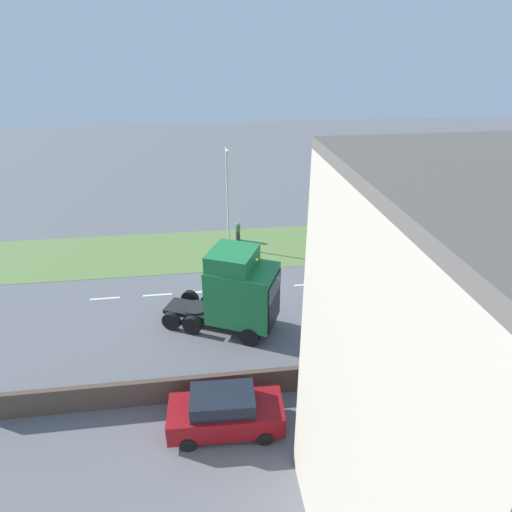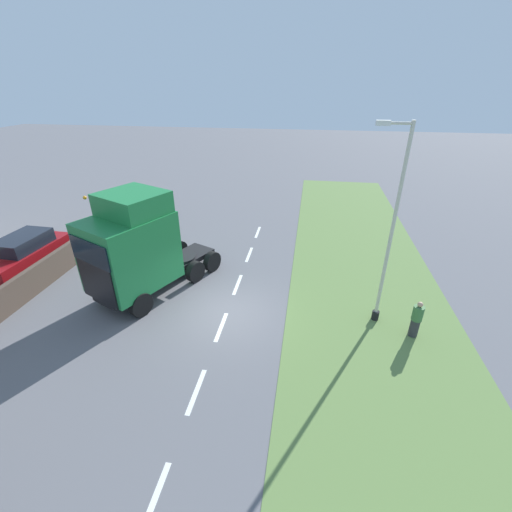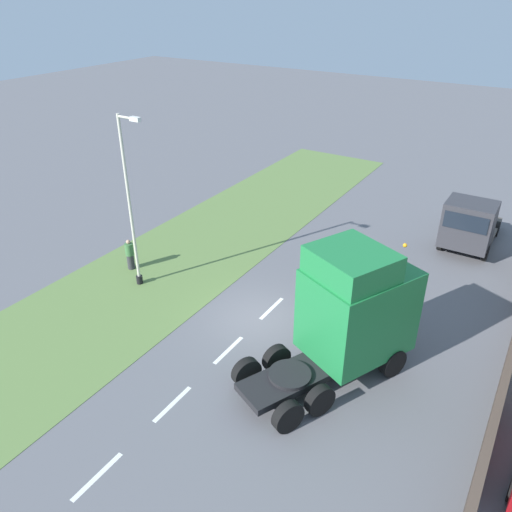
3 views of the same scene
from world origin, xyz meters
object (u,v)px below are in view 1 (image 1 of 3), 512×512
object	(u,v)px
flatbed_truck	(451,308)
pedestrian	(238,232)
parked_car	(225,412)
lorry_cab	(238,292)
lamp_post	(228,203)

from	to	relation	value
flatbed_truck	pedestrian	world-z (taller)	flatbed_truck
parked_car	pedestrian	bearing A→B (deg)	175.24
parked_car	lorry_cab	bearing A→B (deg)	172.21
flatbed_truck	parked_car	bearing A→B (deg)	112.23
lamp_post	pedestrian	xyz separation A→B (m)	(-1.37, 0.79, -2.88)
lorry_cab	lamp_post	world-z (taller)	lamp_post
flatbed_truck	pedestrian	distance (m)	16.67
lorry_cab	pedestrian	xyz separation A→B (m)	(-11.47, 1.01, -1.62)
lorry_cab	pedestrian	size ratio (longest dim) A/B	4.23
parked_car	pedestrian	size ratio (longest dim) A/B	3.03
lamp_post	lorry_cab	bearing A→B (deg)	-1.24
flatbed_truck	lamp_post	world-z (taller)	lamp_post
parked_car	pedestrian	distance (m)	18.32
lorry_cab	flatbed_truck	distance (m)	11.41
flatbed_truck	lorry_cab	bearing A→B (deg)	81.68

